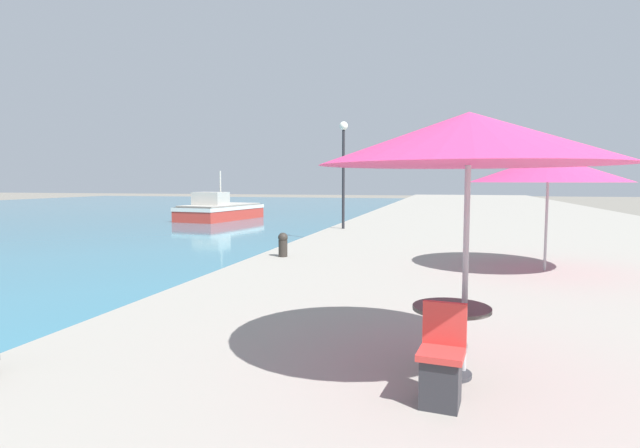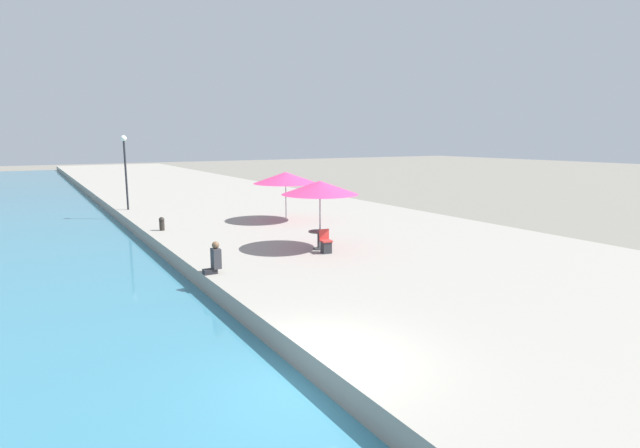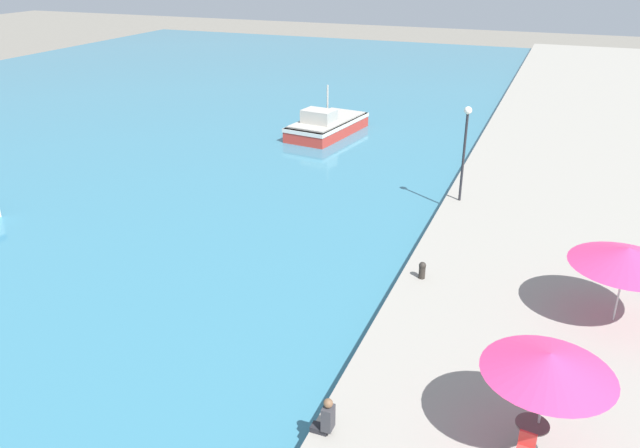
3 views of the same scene
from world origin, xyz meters
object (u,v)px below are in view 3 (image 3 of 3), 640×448
Objects in this scene: cafe_umbrella_pink at (549,363)px; mooring_bollard at (422,270)px; cafe_table at (531,430)px; cafe_umbrella_white at (627,257)px; fishing_boat_mid at (327,125)px; lamppost at (465,138)px; person_at_quay at (326,418)px.

cafe_umbrella_pink reaches higher than mooring_bollard.
cafe_table is 1.22× the size of mooring_bollard.
cafe_umbrella_pink reaches higher than cafe_umbrella_white.
fishing_boat_mid reaches higher than cafe_umbrella_white.
lamppost is at bearing 90.62° from mooring_bollard.
cafe_umbrella_white is 3.26× the size of person_at_quay.
mooring_bollard is at bearing -51.44° from fishing_boat_mid.
fishing_boat_mid is 2.05× the size of cafe_umbrella_white.
lamppost reaches higher than mooring_bollard.
fishing_boat_mid is at bearing 120.67° from cafe_umbrella_pink.
cafe_table is 0.75× the size of person_at_quay.
cafe_table is 4.94m from person_at_quay.
cafe_umbrella_pink is 7.14m from cafe_umbrella_white.
fishing_boat_mid is 15.40m from lamppost.
cafe_umbrella_pink is 8.85m from mooring_bollard.
cafe_umbrella_white is at bearing -53.19° from lamppost.
lamppost is at bearing 106.37° from cafe_umbrella_pink.
cafe_table is (-0.13, -0.09, -1.93)m from cafe_umbrella_pink.
mooring_bollard is (-4.50, 7.33, -2.11)m from cafe_umbrella_pink.
cafe_umbrella_white is 6.77m from mooring_bollard.
cafe_umbrella_pink is at bearing -73.63° from lamppost.
cafe_table is 8.61m from mooring_bollard.
fishing_boat_mid is at bearing 136.12° from lamppost.
cafe_umbrella_white is at bearing -4.06° from mooring_bollard.
cafe_table is at bearing -145.03° from cafe_umbrella_pink.
lamppost is (-0.09, 8.30, 2.74)m from mooring_bollard.
cafe_umbrella_white is at bearing 74.04° from cafe_umbrella_pink.
lamppost reaches higher than person_at_quay.
cafe_umbrella_pink reaches higher than person_at_quay.
fishing_boat_mid is 2.31× the size of cafe_umbrella_pink.
fishing_boat_mid reaches higher than cafe_table.
person_at_quay is at bearing -90.98° from lamppost.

